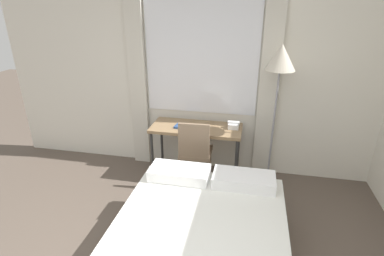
{
  "coord_description": "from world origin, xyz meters",
  "views": [
    {
      "loc": [
        0.7,
        -1.29,
        2.27
      ],
      "look_at": [
        0.05,
        1.88,
        0.9
      ],
      "focal_mm": 28.0,
      "sensor_mm": 36.0,
      "label": 1
    }
  ],
  "objects_px": {
    "desk_chair": "(195,150)",
    "desk": "(196,132)",
    "standing_lamp": "(280,66)",
    "book": "(183,126)",
    "telephone": "(234,125)"
  },
  "relations": [
    {
      "from": "desk_chair",
      "to": "standing_lamp",
      "type": "xyz_separation_m",
      "value": [
        0.94,
        0.22,
        1.05
      ]
    },
    {
      "from": "telephone",
      "to": "book",
      "type": "height_order",
      "value": "telephone"
    },
    {
      "from": "desk_chair",
      "to": "desk",
      "type": "bearing_deg",
      "value": 96.08
    },
    {
      "from": "standing_lamp",
      "to": "telephone",
      "type": "relative_size",
      "value": 11.88
    },
    {
      "from": "book",
      "to": "desk",
      "type": "bearing_deg",
      "value": 17.08
    },
    {
      "from": "desk_chair",
      "to": "book",
      "type": "relative_size",
      "value": 4.07
    },
    {
      "from": "desk",
      "to": "standing_lamp",
      "type": "distance_m",
      "value": 1.34
    },
    {
      "from": "desk",
      "to": "book",
      "type": "distance_m",
      "value": 0.19
    },
    {
      "from": "desk_chair",
      "to": "book",
      "type": "xyz_separation_m",
      "value": [
        -0.2,
        0.2,
        0.22
      ]
    },
    {
      "from": "desk",
      "to": "desk_chair",
      "type": "xyz_separation_m",
      "value": [
        0.04,
        -0.25,
        -0.14
      ]
    },
    {
      "from": "desk",
      "to": "standing_lamp",
      "type": "bearing_deg",
      "value": -1.89
    },
    {
      "from": "desk",
      "to": "standing_lamp",
      "type": "xyz_separation_m",
      "value": [
        0.98,
        -0.03,
        0.91
      ]
    },
    {
      "from": "standing_lamp",
      "to": "telephone",
      "type": "height_order",
      "value": "standing_lamp"
    },
    {
      "from": "standing_lamp",
      "to": "desk",
      "type": "bearing_deg",
      "value": 178.11
    },
    {
      "from": "standing_lamp",
      "to": "book",
      "type": "bearing_deg",
      "value": -179.07
    }
  ]
}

